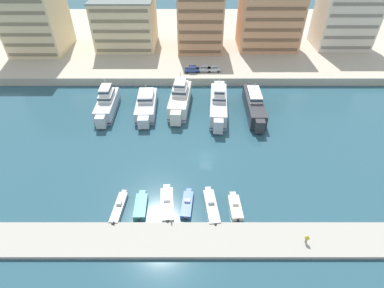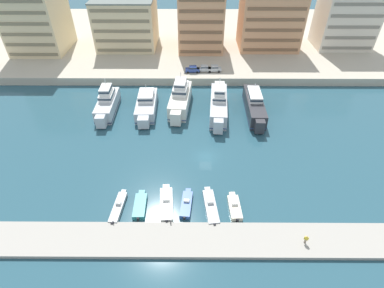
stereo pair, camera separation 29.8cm
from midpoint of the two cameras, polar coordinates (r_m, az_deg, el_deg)
ground_plane at (r=62.11m, az=2.53°, el=-2.46°), size 400.00×400.00×0.00m
quay_promenade at (r=119.10m, az=1.36°, el=19.47°), size 180.00×70.00×2.31m
pier_dock at (r=48.83m, az=3.40°, el=-17.79°), size 120.00×6.14×0.64m
yacht_silver_far_left at (r=77.58m, az=-16.06°, el=7.38°), size 4.20×15.37×8.09m
yacht_silver_left at (r=75.95m, az=-8.87°, el=7.39°), size 5.01×15.91×6.33m
yacht_ivory_mid_left at (r=76.23m, az=-2.48°, el=8.63°), size 5.78×17.30×8.67m
yacht_silver_center_left at (r=74.46m, az=4.90°, el=7.63°), size 5.12×18.83×8.45m
yacht_charcoal_center at (r=75.92m, az=11.59°, el=7.26°), size 4.06×18.54×6.82m
motorboat_grey_far_left at (r=53.89m, az=-13.92°, el=-11.63°), size 2.10×7.48×1.29m
motorboat_teal_left at (r=53.31m, az=-9.92°, el=-11.49°), size 2.14×6.34×0.93m
motorboat_white_mid_left at (r=53.06m, az=-4.96°, el=-11.23°), size 2.74×8.29×1.34m
motorboat_blue_center_left at (r=52.86m, az=-1.13°, el=-11.34°), size 2.25×6.67×1.17m
motorboat_grey_center at (r=52.64m, az=3.50°, el=-11.70°), size 2.72×8.39×1.35m
motorboat_cream_center_right at (r=52.90m, az=8.03°, el=-11.74°), size 2.19×6.17×1.36m
car_blue_far_left at (r=89.61m, az=-0.12°, el=14.10°), size 4.16×2.04×1.80m
car_silver_left at (r=90.13m, az=2.07°, el=14.23°), size 4.14×2.00×1.80m
car_silver_mid_left at (r=90.23m, az=4.03°, el=14.19°), size 4.18×2.09×1.80m
apartment_block_far_left at (r=113.77m, az=-28.25°, el=21.63°), size 16.78×17.58×27.18m
apartment_block_left at (r=109.25m, az=-12.62°, el=21.72°), size 19.40×17.28×17.43m
apartment_block_mid_left at (r=104.58m, az=1.40°, el=22.76°), size 14.50×15.64×20.76m
apartment_block_center_left at (r=108.17m, az=14.42°, el=22.33°), size 19.57×13.88×21.13m
apartment_block_center at (r=117.30m, az=27.25°, el=21.09°), size 17.86×12.91×22.33m
pedestrian_near_edge at (r=50.37m, az=20.87°, el=-16.42°), size 0.62×0.38×1.70m
bollard_west at (r=51.43m, az=-14.84°, el=-14.24°), size 0.20×0.20×0.61m
bollard_west_mid at (r=49.94m, az=-4.13°, el=-14.67°), size 0.20×0.20×0.61m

